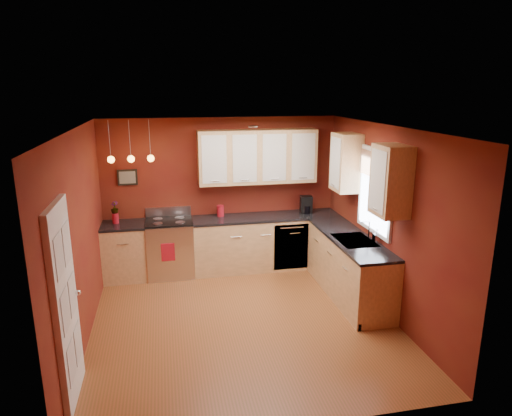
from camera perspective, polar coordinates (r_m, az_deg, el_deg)
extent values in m
plane|color=brown|center=(6.42, -1.62, -13.83)|extent=(4.20, 4.20, 0.00)
cube|color=white|center=(5.65, -1.81, 9.95)|extent=(4.00, 4.20, 0.02)
cube|color=maroon|center=(7.91, -4.33, 1.82)|extent=(4.00, 0.02, 2.60)
cube|color=maroon|center=(4.00, 3.59, -11.68)|extent=(4.00, 0.02, 2.60)
cube|color=maroon|center=(5.92, -21.18, -3.71)|extent=(0.02, 4.20, 2.60)
cube|color=maroon|center=(6.54, 15.83, -1.54)|extent=(0.02, 4.20, 2.60)
cube|color=#E8B57C|center=(7.84, -16.02, -5.35)|extent=(0.70, 0.60, 0.90)
cube|color=#E8B57C|center=(7.99, 1.28, -4.36)|extent=(2.54, 0.60, 0.90)
cube|color=#E8B57C|center=(7.07, 11.50, -7.30)|extent=(0.60, 2.10, 0.90)
cube|color=black|center=(7.69, -16.27, -2.06)|extent=(0.70, 0.62, 0.04)
cube|color=black|center=(7.85, 1.30, -1.12)|extent=(2.54, 0.62, 0.04)
cube|color=black|center=(6.91, 11.70, -3.69)|extent=(0.62, 2.10, 0.04)
cube|color=silver|center=(7.81, -10.66, -5.02)|extent=(0.76, 0.64, 0.92)
cube|color=black|center=(7.52, -10.62, -5.65)|extent=(0.55, 0.02, 0.32)
cylinder|color=silver|center=(7.43, -10.70, -3.94)|extent=(0.60, 0.02, 0.02)
cube|color=black|center=(7.66, -10.83, -1.68)|extent=(0.76, 0.60, 0.03)
cylinder|color=#939498|center=(7.52, -12.19, -1.90)|extent=(0.16, 0.16, 0.01)
cylinder|color=#939498|center=(7.52, -9.45, -1.76)|extent=(0.16, 0.16, 0.01)
cylinder|color=#939498|center=(7.79, -12.18, -1.32)|extent=(0.16, 0.16, 0.01)
cylinder|color=#939498|center=(7.79, -9.54, -1.18)|extent=(0.16, 0.16, 0.01)
cube|color=silver|center=(7.92, -10.91, -0.41)|extent=(0.76, 0.04, 0.16)
cube|color=silver|center=(7.81, 4.41, -4.86)|extent=(0.60, 0.02, 0.80)
cube|color=#939498|center=(6.78, 12.19, -4.12)|extent=(0.50, 0.70, 0.05)
cube|color=black|center=(6.93, 11.63, -3.76)|extent=(0.42, 0.30, 0.02)
cube|color=black|center=(6.64, 12.77, -4.67)|extent=(0.42, 0.30, 0.02)
cylinder|color=silver|center=(6.82, 13.97, -2.66)|extent=(0.02, 0.02, 0.28)
cylinder|color=silver|center=(6.76, 13.50, -1.65)|extent=(0.16, 0.02, 0.02)
cube|color=white|center=(6.70, 14.73, 2.03)|extent=(0.04, 1.02, 1.22)
cube|color=white|center=(6.70, 14.62, 2.02)|extent=(0.01, 0.90, 1.10)
cube|color=#A97454|center=(6.62, 14.71, 5.14)|extent=(0.02, 0.96, 0.36)
cube|color=white|center=(4.92, -22.72, -11.14)|extent=(0.06, 0.82, 2.05)
cube|color=silver|center=(4.53, -23.43, -5.55)|extent=(0.00, 0.28, 0.40)
cube|color=silver|center=(4.87, -22.61, -4.10)|extent=(0.00, 0.28, 0.40)
cube|color=silver|center=(4.74, -22.73, -11.80)|extent=(0.00, 0.28, 0.40)
cube|color=silver|center=(5.06, -21.99, -10.00)|extent=(0.00, 0.28, 0.40)
cube|color=silver|center=(5.01, -22.07, -17.46)|extent=(0.00, 0.28, 0.40)
cube|color=silver|center=(5.31, -21.39, -15.41)|extent=(0.00, 0.28, 0.40)
sphere|color=silver|center=(5.21, -21.38, -9.81)|extent=(0.06, 0.06, 0.06)
cube|color=#E8B57C|center=(7.72, 0.19, 6.44)|extent=(2.00, 0.35, 0.90)
cube|color=#E8B57C|center=(6.60, 13.60, 4.57)|extent=(0.35, 1.95, 0.90)
cube|color=black|center=(7.79, -15.77, 3.71)|extent=(0.32, 0.03, 0.26)
cylinder|color=#939498|center=(7.38, -17.86, 8.08)|extent=(0.01, 0.01, 0.60)
sphere|color=#FFA53F|center=(7.42, -17.67, 5.79)|extent=(0.11, 0.11, 0.11)
cylinder|color=#939498|center=(7.36, -15.51, 8.24)|extent=(0.01, 0.01, 0.60)
sphere|color=#FFA53F|center=(7.40, -15.35, 5.93)|extent=(0.11, 0.11, 0.11)
cylinder|color=#939498|center=(7.34, -13.16, 8.37)|extent=(0.01, 0.01, 0.60)
sphere|color=#FFA53F|center=(7.38, -13.02, 6.06)|extent=(0.11, 0.11, 0.11)
cylinder|color=#A91220|center=(7.82, -4.46, -0.41)|extent=(0.12, 0.12, 0.17)
cylinder|color=#A91220|center=(7.79, -4.47, 0.25)|extent=(0.12, 0.12, 0.02)
cylinder|color=#A91220|center=(7.74, -17.16, -1.22)|extent=(0.11, 0.11, 0.17)
imported|color=#A91220|center=(7.69, -17.26, 0.01)|extent=(0.16, 0.16, 0.22)
cube|color=black|center=(8.05, 6.28, 0.45)|extent=(0.23, 0.20, 0.30)
cylinder|color=black|center=(8.02, 6.40, -0.20)|extent=(0.13, 0.13, 0.14)
imported|color=silver|center=(6.69, 14.86, -3.41)|extent=(0.09, 0.10, 0.21)
cube|color=#A91220|center=(7.48, -10.94, -5.46)|extent=(0.22, 0.01, 0.29)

